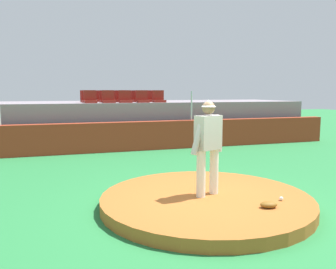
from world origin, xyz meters
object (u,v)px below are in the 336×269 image
stadium_chair_10 (86,98)px  stadium_chair_1 (108,99)px  stadium_chair_7 (121,98)px  pitcher (208,140)px  stadium_chair_8 (138,98)px  stadium_chair_3 (142,99)px  stadium_chair_2 (125,99)px  stadium_chair_4 (159,99)px  baseball (281,199)px  stadium_chair_9 (153,98)px  stadium_chair_0 (90,99)px  stadium_chair_13 (133,98)px  fielding_glove (269,205)px  stadium_chair_14 (148,98)px  stadium_chair_6 (105,99)px  stadium_chair_11 (102,98)px  stadium_chair_5 (88,99)px  stadium_chair_12 (118,98)px

stadium_chair_10 → stadium_chair_1: bearing=111.8°
stadium_chair_7 → pitcher: bearing=90.4°
stadium_chair_10 → stadium_chair_8: bearing=157.5°
pitcher → stadium_chair_8: (0.66, 8.74, 0.64)m
stadium_chair_3 → stadium_chair_7: 1.17m
stadium_chair_2 → stadium_chair_4: same height
baseball → stadium_chair_9: 9.64m
stadium_chair_0 → stadium_chair_13: bearing=-139.7°
fielding_glove → stadium_chair_14: stadium_chair_14 is taller
stadium_chair_1 → stadium_chair_6: same height
stadium_chair_8 → stadium_chair_9: bearing=-178.0°
pitcher → stadium_chair_11: size_ratio=3.66×
stadium_chair_2 → stadium_chair_6: bearing=-52.1°
stadium_chair_7 → stadium_chair_11: size_ratio=1.00×
stadium_chair_1 → stadium_chair_6: (0.00, 0.91, 0.00)m
stadium_chair_5 → stadium_chair_11: (0.70, 0.91, 0.00)m
stadium_chair_8 → baseball: bearing=92.9°
stadium_chair_14 → baseball: bearing=88.7°
stadium_chair_4 → stadium_chair_7: size_ratio=1.00×
stadium_chair_0 → stadium_chair_11: (0.67, 1.76, 0.00)m
baseball → stadium_chair_7: size_ratio=0.15×
stadium_chair_6 → stadium_chair_8: bearing=-179.1°
stadium_chair_3 → stadium_chair_5: 2.28m
stadium_chair_1 → stadium_chair_11: same height
stadium_chair_8 → stadium_chair_14: size_ratio=1.00×
stadium_chair_6 → stadium_chair_9: size_ratio=1.00×
stadium_chair_0 → stadium_chair_1: 0.70m
stadium_chair_3 → stadium_chair_4: 0.72m
stadium_chair_9 → stadium_chair_14: same height
stadium_chair_3 → stadium_chair_4: (0.72, 0.04, 0.00)m
stadium_chair_7 → stadium_chair_10: size_ratio=1.00×
stadium_chair_1 → stadium_chair_3: 1.37m
baseball → stadium_chair_6: bearing=101.2°
stadium_chair_1 → stadium_chair_14: size_ratio=1.00×
stadium_chair_3 → stadium_chair_10: (-2.10, 1.80, 0.00)m
fielding_glove → stadium_chair_12: stadium_chair_12 is taller
stadium_chair_2 → stadium_chair_6: same height
stadium_chair_2 → stadium_chair_14: (1.44, 1.81, 0.00)m
stadium_chair_1 → stadium_chair_10: size_ratio=1.00×
stadium_chair_3 → stadium_chair_6: bearing=-33.3°
stadium_chair_5 → stadium_chair_14: 2.99m
pitcher → stadium_chair_1: bearing=73.2°
stadium_chair_12 → stadium_chair_4: bearing=127.9°
stadium_chair_6 → stadium_chair_10: (-0.73, 0.90, 0.00)m
stadium_chair_7 → stadium_chair_10: same height
pitcher → stadium_chair_4: size_ratio=3.66×
stadium_chair_4 → stadium_chair_12: (-1.39, 1.78, 0.00)m
stadium_chair_13 → stadium_chair_1: bearing=52.8°
stadium_chair_14 → stadium_chair_5: bearing=18.5°
baseball → fielding_glove: bearing=-149.4°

